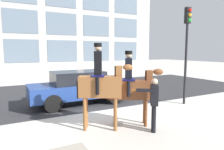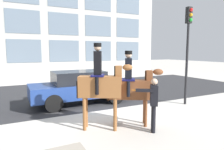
{
  "view_description": "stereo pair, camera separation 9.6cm",
  "coord_description": "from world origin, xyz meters",
  "views": [
    {
      "loc": [
        -3.0,
        -6.95,
        2.48
      ],
      "look_at": [
        0.19,
        -0.82,
        1.65
      ],
      "focal_mm": 32.0,
      "sensor_mm": 36.0,
      "label": 1
    },
    {
      "loc": [
        -2.92,
        -6.99,
        2.48
      ],
      "look_at": [
        0.19,
        -0.82,
        1.65
      ],
      "focal_mm": 32.0,
      "sensor_mm": 36.0,
      "label": 2
    }
  ],
  "objects": [
    {
      "name": "street_car_near_lane",
      "position": [
        -0.07,
        1.98,
        0.82
      ],
      "size": [
        4.62,
        1.87,
        1.55
      ],
      "color": "navy",
      "rests_on": "ground_plane"
    },
    {
      "name": "mounted_horse_lead",
      "position": [
        -0.45,
        -1.32,
        1.44
      ],
      "size": [
        1.62,
        1.09,
        2.73
      ],
      "rotation": [
        0.0,
        0.0,
        -0.51
      ],
      "color": "brown",
      "rests_on": "ground_plane"
    },
    {
      "name": "ground_plane",
      "position": [
        0.0,
        0.0,
        0.0
      ],
      "size": [
        80.0,
        80.0,
        0.0
      ],
      "primitive_type": "plane",
      "color": "beige"
    },
    {
      "name": "mounted_horse_companion",
      "position": [
        0.6,
        -1.45,
        1.29
      ],
      "size": [
        1.69,
        1.16,
        2.5
      ],
      "rotation": [
        0.0,
        0.0,
        -0.53
      ],
      "color": "brown",
      "rests_on": "ground_plane"
    },
    {
      "name": "traffic_light",
      "position": [
        4.31,
        -0.34,
        2.95
      ],
      "size": [
        0.24,
        0.29,
        4.44
      ],
      "color": "black",
      "rests_on": "ground_plane"
    },
    {
      "name": "pedestrian_bystander",
      "position": [
        0.87,
        -2.26,
        0.98
      ],
      "size": [
        0.9,
        0.51,
        1.66
      ],
      "rotation": [
        0.0,
        0.0,
        2.53
      ],
      "color": "black",
      "rests_on": "ground_plane"
    },
    {
      "name": "road_surface",
      "position": [
        0.0,
        4.75,
        0.0
      ],
      "size": [
        24.86,
        8.5,
        0.01
      ],
      "color": "#2D2D30",
      "rests_on": "ground_plane"
    }
  ]
}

